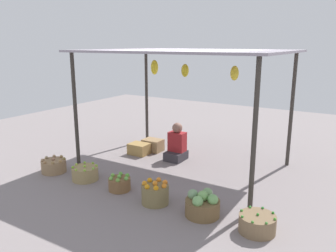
{
  "coord_description": "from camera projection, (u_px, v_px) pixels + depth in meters",
  "views": [
    {
      "loc": [
        2.99,
        -5.51,
        2.36
      ],
      "look_at": [
        0.0,
        -0.62,
        0.95
      ],
      "focal_mm": 36.26,
      "sensor_mm": 36.0,
      "label": 1
    }
  ],
  "objects": [
    {
      "name": "wooden_crate_stacked_rear",
      "position": [
        153.0,
        145.0,
        7.59
      ],
      "size": [
        0.43,
        0.32,
        0.26
      ],
      "primitive_type": "cube",
      "color": "#9B7A51",
      "rests_on": "ground"
    },
    {
      "name": "basket_limes",
      "position": [
        85.0,
        173.0,
        5.99
      ],
      "size": [
        0.46,
        0.46,
        0.27
      ],
      "color": "#9C8656",
      "rests_on": "ground"
    },
    {
      "name": "basket_cabbages",
      "position": [
        202.0,
        205.0,
        4.73
      ],
      "size": [
        0.49,
        0.49,
        0.37
      ],
      "color": "brown",
      "rests_on": "ground"
    },
    {
      "name": "vendor_person",
      "position": [
        177.0,
        146.0,
        6.98
      ],
      "size": [
        0.36,
        0.44,
        0.78
      ],
      "color": "#373238",
      "rests_on": "ground"
    },
    {
      "name": "wooden_crate_near_vendor",
      "position": [
        139.0,
        149.0,
        7.37
      ],
      "size": [
        0.42,
        0.33,
        0.24
      ],
      "primitive_type": "cube",
      "color": "#A68247",
      "rests_on": "ground"
    },
    {
      "name": "basket_green_chilies",
      "position": [
        257.0,
        223.0,
        4.33
      ],
      "size": [
        0.47,
        0.47,
        0.26
      ],
      "color": "#7B6346",
      "rests_on": "ground"
    },
    {
      "name": "basket_oranges",
      "position": [
        155.0,
        193.0,
        5.1
      ],
      "size": [
        0.41,
        0.41,
        0.36
      ],
      "color": "olive",
      "rests_on": "ground"
    },
    {
      "name": "basket_green_apples",
      "position": [
        120.0,
        183.0,
        5.56
      ],
      "size": [
        0.36,
        0.36,
        0.27
      ],
      "color": "brown",
      "rests_on": "ground"
    },
    {
      "name": "market_stall_structure",
      "position": [
        186.0,
        58.0,
        6.15
      ],
      "size": [
        3.68,
        2.6,
        2.24
      ],
      "color": "#38332D",
      "rests_on": "ground"
    },
    {
      "name": "basket_potatoes",
      "position": [
        54.0,
        166.0,
        6.35
      ],
      "size": [
        0.45,
        0.45,
        0.28
      ],
      "color": "#967854",
      "rests_on": "ground"
    },
    {
      "name": "ground_plane",
      "position": [
        184.0,
        167.0,
        6.64
      ],
      "size": [
        14.0,
        14.0,
        0.0
      ],
      "primitive_type": "plane",
      "color": "gray"
    }
  ]
}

